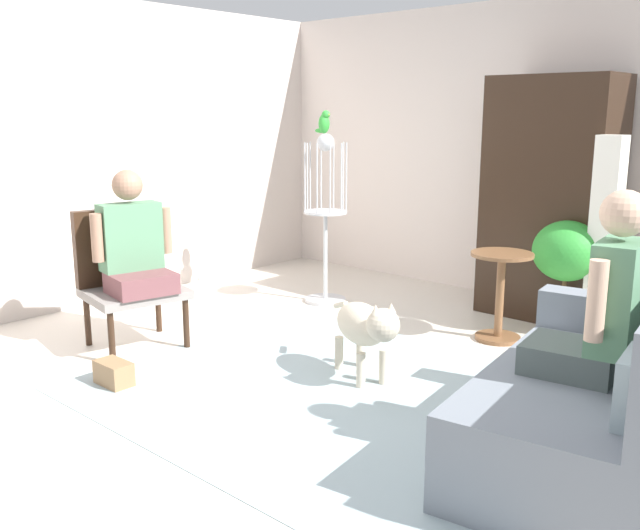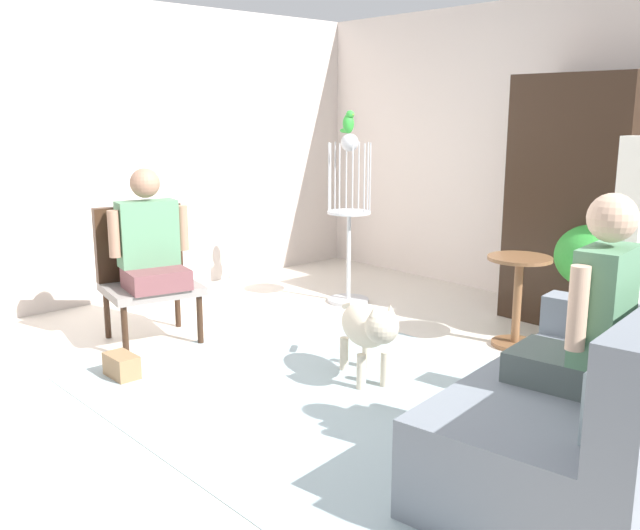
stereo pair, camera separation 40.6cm
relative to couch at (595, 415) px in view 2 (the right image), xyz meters
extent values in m
plane|color=beige|center=(-1.54, -0.12, -0.31)|extent=(6.77, 6.77, 0.00)
cube|color=silver|center=(-1.54, 2.62, 0.97)|extent=(6.24, 0.12, 2.58)
cube|color=silver|center=(-4.42, 0.18, 0.97)|extent=(0.12, 5.97, 2.58)
cube|color=#9EB2B7|center=(-1.42, -0.18, -0.31)|extent=(2.94, 2.34, 0.01)
cube|color=slate|center=(-0.06, -0.03, -0.09)|extent=(1.14, 1.74, 0.44)
cube|color=slate|center=(-0.16, 0.68, 0.23)|extent=(0.93, 0.31, 0.21)
cube|color=#9EB2B7|center=(0.23, -0.40, 0.27)|extent=(0.14, 0.33, 0.28)
cylinder|color=#382316|center=(-2.83, -0.26, -0.13)|extent=(0.04, 0.04, 0.36)
cylinder|color=#382316|center=(-2.94, -0.79, -0.13)|extent=(0.04, 0.04, 0.36)
cylinder|color=#382316|center=(-3.29, -0.17, -0.13)|extent=(0.04, 0.04, 0.36)
cylinder|color=#382316|center=(-3.40, -0.70, -0.13)|extent=(0.04, 0.04, 0.36)
cube|color=gray|center=(-3.11, -0.48, 0.08)|extent=(0.69, 0.74, 0.06)
cube|color=#382316|center=(-3.35, -0.43, 0.38)|extent=(0.20, 0.64, 0.55)
cube|color=#4E5957|center=(-0.16, -0.05, 0.20)|extent=(0.46, 0.40, 0.14)
cube|color=#598C66|center=(0.01, -0.02, 0.52)|extent=(0.23, 0.37, 0.51)
sphere|color=#DDB293|center=(0.01, -0.02, 0.89)|extent=(0.21, 0.21, 0.21)
cylinder|color=#DDB293|center=(0.00, -0.24, 0.54)|extent=(0.08, 0.08, 0.35)
cylinder|color=#DDB293|center=(-0.06, 0.18, 0.54)|extent=(0.08, 0.08, 0.35)
cube|color=brown|center=(-2.99, -0.50, 0.18)|extent=(0.43, 0.48, 0.14)
cube|color=#598C66|center=(-3.13, -0.47, 0.48)|extent=(0.26, 0.44, 0.47)
sphere|color=#A57A60|center=(-3.13, -0.47, 0.84)|extent=(0.21, 0.21, 0.21)
cylinder|color=#A57A60|center=(-3.05, -0.24, 0.50)|extent=(0.08, 0.08, 0.33)
cylinder|color=#A57A60|center=(-3.14, -0.72, 0.50)|extent=(0.08, 0.08, 0.33)
cylinder|color=brown|center=(-1.27, 1.38, 0.33)|extent=(0.45, 0.45, 0.02)
cylinder|color=brown|center=(-1.27, 1.38, 0.00)|extent=(0.06, 0.06, 0.63)
cylinder|color=brown|center=(-1.27, 1.38, -0.30)|extent=(0.33, 0.33, 0.03)
ellipsoid|color=beige|center=(-1.56, 0.13, 0.03)|extent=(0.54, 0.44, 0.26)
sphere|color=beige|center=(-1.29, 0.00, 0.11)|extent=(0.20, 0.20, 0.20)
cone|color=beige|center=(-1.27, 0.04, 0.21)|extent=(0.06, 0.06, 0.06)
cone|color=beige|center=(-1.32, -0.05, 0.21)|extent=(0.06, 0.06, 0.06)
cylinder|color=beige|center=(-1.85, 0.27, 0.07)|extent=(0.18, 0.11, 0.10)
cylinder|color=beige|center=(-1.38, 0.12, -0.20)|extent=(0.06, 0.06, 0.22)
cylinder|color=beige|center=(-1.45, -0.01, -0.20)|extent=(0.06, 0.06, 0.22)
cylinder|color=beige|center=(-1.68, 0.27, -0.20)|extent=(0.06, 0.06, 0.22)
cylinder|color=beige|center=(-1.74, 0.14, -0.20)|extent=(0.06, 0.06, 0.22)
cylinder|color=silver|center=(-2.91, 1.32, -0.30)|extent=(0.36, 0.36, 0.03)
cylinder|color=silver|center=(-2.91, 1.32, 0.08)|extent=(0.04, 0.04, 0.79)
cylinder|color=silver|center=(-2.91, 1.32, 0.48)|extent=(0.37, 0.37, 0.02)
cylinder|color=silver|center=(-2.73, 1.32, 0.78)|extent=(0.01, 0.01, 0.58)
cylinder|color=silver|center=(-2.77, 1.42, 0.78)|extent=(0.01, 0.01, 0.58)
cylinder|color=silver|center=(-2.85, 1.49, 0.78)|extent=(0.01, 0.01, 0.58)
cylinder|color=silver|center=(-2.96, 1.49, 0.78)|extent=(0.01, 0.01, 0.58)
cylinder|color=silver|center=(-3.05, 1.42, 0.78)|extent=(0.01, 0.01, 0.58)
cylinder|color=silver|center=(-3.09, 1.32, 0.78)|extent=(0.01, 0.01, 0.58)
cylinder|color=silver|center=(-3.05, 1.22, 0.78)|extent=(0.01, 0.01, 0.58)
cylinder|color=silver|center=(-2.96, 1.15, 0.78)|extent=(0.01, 0.01, 0.58)
cylinder|color=silver|center=(-2.85, 1.15, 0.78)|extent=(0.01, 0.01, 0.58)
cylinder|color=silver|center=(-2.77, 1.22, 0.78)|extent=(0.01, 0.01, 0.58)
sphere|color=silver|center=(-2.91, 1.32, 1.07)|extent=(0.15, 0.15, 0.15)
ellipsoid|color=green|center=(-2.93, 1.32, 1.23)|extent=(0.09, 0.10, 0.16)
sphere|color=green|center=(-2.91, 1.32, 1.30)|extent=(0.07, 0.07, 0.07)
cone|color=#D8BF4C|center=(-2.87, 1.32, 1.30)|extent=(0.03, 0.02, 0.02)
ellipsoid|color=green|center=(-2.97, 1.32, 1.17)|extent=(0.12, 0.03, 0.04)
cylinder|color=beige|center=(-0.98, 1.84, -0.20)|extent=(0.30, 0.30, 0.23)
cylinder|color=brown|center=(-0.98, 1.84, 0.02)|extent=(0.03, 0.03, 0.20)
ellipsoid|color=green|center=(-0.98, 1.84, 0.32)|extent=(0.50, 0.50, 0.45)
cube|color=#4C4742|center=(-0.73, 1.87, -0.28)|extent=(0.20, 0.20, 0.06)
cube|color=white|center=(-0.73, 1.87, 0.46)|extent=(0.18, 0.18, 1.42)
cube|color=black|center=(-1.30, 2.21, 0.64)|extent=(0.97, 0.56, 1.92)
cube|color=#99724C|center=(-2.60, -0.99, -0.24)|extent=(0.25, 0.14, 0.15)
camera|label=1|loc=(1.03, -3.15, 1.33)|focal=39.17mm
camera|label=2|loc=(1.32, -2.86, 1.33)|focal=39.17mm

